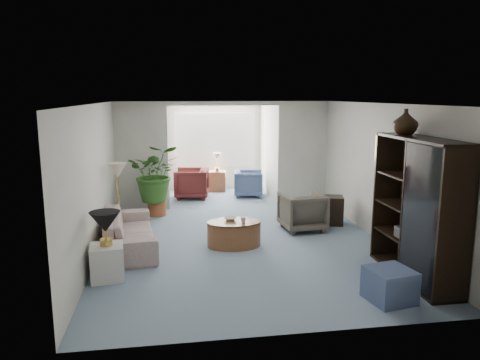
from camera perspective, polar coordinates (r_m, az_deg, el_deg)
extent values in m
plane|color=#8196AA|center=(8.14, 0.66, -8.41)|extent=(6.00, 6.00, 0.00)
plane|color=#8196AA|center=(12.05, -2.57, -2.12)|extent=(2.60, 2.60, 0.00)
cube|color=silver|center=(10.70, -12.14, 2.84)|extent=(1.20, 0.12, 2.50)
cube|color=silver|center=(11.14, 7.79, 3.28)|extent=(1.20, 0.12, 2.50)
cube|color=silver|center=(10.67, -2.01, 9.51)|extent=(2.60, 0.12, 0.10)
cube|color=white|center=(12.89, -3.15, 5.01)|extent=(2.20, 0.02, 1.50)
cube|color=white|center=(12.86, -3.14, 5.00)|extent=(2.20, 0.02, 1.50)
cube|color=#B2A68E|center=(8.42, 17.57, 3.62)|extent=(0.04, 0.50, 0.40)
imported|color=beige|center=(8.25, -13.66, -6.18)|extent=(1.07, 2.22, 0.63)
cube|color=silver|center=(7.01, -16.19, -9.81)|extent=(0.51, 0.51, 0.51)
cone|color=black|center=(6.83, -16.45, -5.04)|extent=(0.44, 0.44, 0.30)
cone|color=beige|center=(8.88, -15.03, 1.15)|extent=(0.36, 0.36, 0.28)
cylinder|color=brown|center=(8.15, -0.75, -6.71)|extent=(1.11, 1.11, 0.45)
imported|color=silver|center=(8.17, -1.20, -4.83)|extent=(0.26, 0.26, 0.06)
imported|color=beige|center=(8.01, 0.41, -5.03)|extent=(0.11, 0.11, 0.09)
imported|color=#585146|center=(9.16, 7.75, -3.90)|extent=(0.87, 0.89, 0.75)
cube|color=black|center=(9.67, 11.22, -3.71)|extent=(0.58, 0.51, 0.59)
cube|color=black|center=(7.07, 21.22, -3.40)|extent=(0.49, 1.85, 2.06)
imported|color=black|center=(7.32, 19.91, 6.84)|extent=(0.37, 0.37, 0.39)
cube|color=slate|center=(6.40, 18.13, -12.32)|extent=(0.62, 0.62, 0.43)
cylinder|color=brown|center=(10.37, -10.30, -3.47)|extent=(0.40, 0.40, 0.32)
imported|color=#316121|center=(10.21, -10.45, 0.86)|extent=(1.14, 0.99, 1.27)
imported|color=slate|center=(12.09, 1.06, -0.42)|extent=(0.85, 0.83, 0.68)
imported|color=#581E1F|center=(11.92, -6.06, -0.41)|extent=(0.97, 0.95, 0.77)
cube|color=brown|center=(12.73, -2.85, -0.15)|extent=(0.51, 0.42, 0.56)
cube|color=#3B3836|center=(7.25, 20.15, -6.16)|extent=(0.30, 0.26, 0.16)
cube|color=#4A4744|center=(6.90, 21.55, -3.24)|extent=(0.30, 0.26, 0.16)
cube|color=black|center=(6.72, 22.84, -7.67)|extent=(0.30, 0.26, 0.16)
cube|color=#2B2621|center=(6.56, 23.11, -0.01)|extent=(0.30, 0.26, 0.16)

